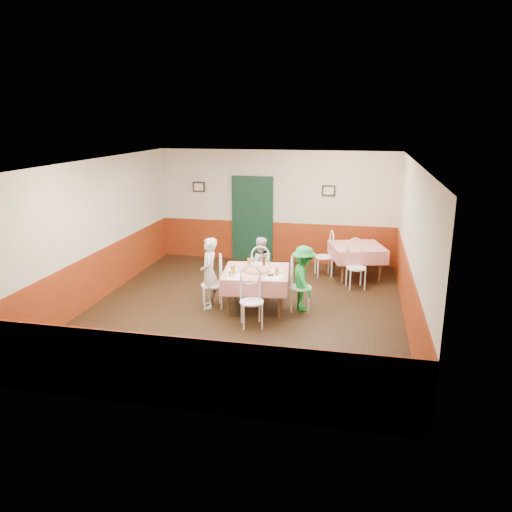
% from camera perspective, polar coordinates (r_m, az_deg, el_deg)
% --- Properties ---
extents(floor, '(7.00, 7.00, 0.00)m').
position_cam_1_polar(floor, '(9.65, -1.31, -6.11)').
color(floor, black).
rests_on(floor, ground).
extents(ceiling, '(7.00, 7.00, 0.00)m').
position_cam_1_polar(ceiling, '(9.00, -1.42, 10.69)').
color(ceiling, white).
rests_on(ceiling, back_wall).
extents(back_wall, '(6.00, 0.10, 2.80)m').
position_cam_1_polar(back_wall, '(12.59, 2.31, 5.65)').
color(back_wall, beige).
rests_on(back_wall, ground).
extents(front_wall, '(6.00, 0.10, 2.80)m').
position_cam_1_polar(front_wall, '(6.02, -9.04, -5.68)').
color(front_wall, beige).
rests_on(front_wall, ground).
extents(left_wall, '(0.10, 7.00, 2.80)m').
position_cam_1_polar(left_wall, '(10.32, -17.82, 2.71)').
color(left_wall, beige).
rests_on(left_wall, ground).
extents(right_wall, '(0.10, 7.00, 2.80)m').
position_cam_1_polar(right_wall, '(9.04, 17.49, 0.99)').
color(right_wall, beige).
rests_on(right_wall, ground).
extents(wainscot_back, '(6.00, 0.03, 1.00)m').
position_cam_1_polar(wainscot_back, '(12.76, 2.25, 1.65)').
color(wainscot_back, maroon).
rests_on(wainscot_back, ground).
extents(wainscot_front, '(6.00, 0.03, 1.00)m').
position_cam_1_polar(wainscot_front, '(6.41, -8.64, -13.16)').
color(wainscot_front, maroon).
rests_on(wainscot_front, ground).
extents(wainscot_left, '(0.03, 7.00, 1.00)m').
position_cam_1_polar(wainscot_left, '(10.54, -17.34, -2.07)').
color(wainscot_left, maroon).
rests_on(wainscot_left, ground).
extents(wainscot_right, '(0.03, 7.00, 1.00)m').
position_cam_1_polar(wainscot_right, '(9.29, 16.95, -4.39)').
color(wainscot_right, maroon).
rests_on(wainscot_right, ground).
extents(door, '(0.96, 0.06, 2.10)m').
position_cam_1_polar(door, '(12.72, -0.42, 4.16)').
color(door, black).
rests_on(door, ground).
extents(picture_left, '(0.32, 0.03, 0.26)m').
position_cam_1_polar(picture_left, '(12.95, -6.55, 7.86)').
color(picture_left, black).
rests_on(picture_left, back_wall).
extents(picture_right, '(0.32, 0.03, 0.26)m').
position_cam_1_polar(picture_right, '(12.32, 8.31, 7.40)').
color(picture_right, black).
rests_on(picture_right, back_wall).
extents(thermostat, '(0.10, 0.03, 0.10)m').
position_cam_1_polar(thermostat, '(12.97, -6.08, 6.32)').
color(thermostat, white).
rests_on(thermostat, back_wall).
extents(main_table, '(1.36, 1.36, 0.77)m').
position_cam_1_polar(main_table, '(9.57, -0.00, -3.90)').
color(main_table, red).
rests_on(main_table, ground).
extents(second_table, '(1.39, 1.39, 0.77)m').
position_cam_1_polar(second_table, '(11.64, 11.42, -0.65)').
color(second_table, red).
rests_on(second_table, ground).
extents(chair_left, '(0.54, 0.54, 0.90)m').
position_cam_1_polar(chair_left, '(9.65, -5.04, -3.32)').
color(chair_left, white).
rests_on(chair_left, ground).
extents(chair_right, '(0.45, 0.45, 0.90)m').
position_cam_1_polar(chair_right, '(9.51, 5.12, -3.60)').
color(chair_right, white).
rests_on(chair_right, ground).
extents(chair_far, '(0.51, 0.51, 0.90)m').
position_cam_1_polar(chair_far, '(10.35, 0.41, -1.94)').
color(chair_far, white).
rests_on(chair_far, ground).
extents(chair_near, '(0.54, 0.54, 0.90)m').
position_cam_1_polar(chair_near, '(8.75, -0.49, -5.28)').
color(chair_near, white).
rests_on(chair_near, ground).
extents(chair_second_a, '(0.52, 0.52, 0.90)m').
position_cam_1_polar(chair_second_a, '(11.65, 7.75, -0.09)').
color(chair_second_a, white).
rests_on(chair_second_a, ground).
extents(chair_second_b, '(0.52, 0.52, 0.90)m').
position_cam_1_polar(chair_second_b, '(10.90, 11.37, -1.35)').
color(chair_second_b, white).
rests_on(chair_second_b, ground).
extents(pizza, '(0.51, 0.51, 0.03)m').
position_cam_1_polar(pizza, '(9.41, 0.06, -1.66)').
color(pizza, '#B74723').
rests_on(pizza, main_table).
extents(plate_left, '(0.28, 0.28, 0.01)m').
position_cam_1_polar(plate_left, '(9.49, -2.67, -1.60)').
color(plate_left, white).
rests_on(plate_left, main_table).
extents(plate_right, '(0.28, 0.28, 0.01)m').
position_cam_1_polar(plate_right, '(9.43, 2.40, -1.69)').
color(plate_right, white).
rests_on(plate_right, main_table).
extents(plate_far, '(0.28, 0.28, 0.01)m').
position_cam_1_polar(plate_far, '(9.84, 0.29, -0.94)').
color(plate_far, white).
rests_on(plate_far, main_table).
extents(glass_a, '(0.09, 0.09, 0.15)m').
position_cam_1_polar(glass_a, '(9.25, -2.65, -1.61)').
color(glass_a, '#BF7219').
rests_on(glass_a, main_table).
extents(glass_b, '(0.08, 0.08, 0.13)m').
position_cam_1_polar(glass_b, '(9.17, 2.40, -1.82)').
color(glass_b, '#BF7219').
rests_on(glass_b, main_table).
extents(glass_c, '(0.08, 0.08, 0.13)m').
position_cam_1_polar(glass_c, '(9.81, -0.79, -0.63)').
color(glass_c, '#BF7219').
rests_on(glass_c, main_table).
extents(beer_bottle, '(0.06, 0.06, 0.20)m').
position_cam_1_polar(beer_bottle, '(9.77, 0.89, -0.50)').
color(beer_bottle, '#381C0A').
rests_on(beer_bottle, main_table).
extents(shaker_a, '(0.04, 0.04, 0.09)m').
position_cam_1_polar(shaker_a, '(9.08, -2.94, -2.15)').
color(shaker_a, silver).
rests_on(shaker_a, main_table).
extents(shaker_b, '(0.04, 0.04, 0.09)m').
position_cam_1_polar(shaker_b, '(9.01, -2.66, -2.27)').
color(shaker_b, silver).
rests_on(shaker_b, main_table).
extents(shaker_c, '(0.04, 0.04, 0.09)m').
position_cam_1_polar(shaker_c, '(9.13, -3.05, -2.05)').
color(shaker_c, '#B23319').
rests_on(shaker_c, main_table).
extents(menu_left, '(0.39, 0.46, 0.00)m').
position_cam_1_polar(menu_left, '(9.11, -2.47, -2.36)').
color(menu_left, white).
rests_on(menu_left, main_table).
extents(menu_right, '(0.33, 0.43, 0.00)m').
position_cam_1_polar(menu_right, '(9.07, 2.11, -2.43)').
color(menu_right, white).
rests_on(menu_right, main_table).
extents(wallet, '(0.12, 0.10, 0.02)m').
position_cam_1_polar(wallet, '(9.17, 1.67, -2.18)').
color(wallet, black).
rests_on(wallet, main_table).
extents(diner_left, '(0.45, 0.57, 1.38)m').
position_cam_1_polar(diner_left, '(9.59, -5.37, -1.96)').
color(diner_left, gray).
rests_on(diner_left, ground).
extents(diner_far, '(0.71, 0.64, 1.20)m').
position_cam_1_polar(diner_far, '(10.35, 0.44, -1.07)').
color(diner_far, gray).
rests_on(diner_far, ground).
extents(diner_right, '(0.71, 0.92, 1.26)m').
position_cam_1_polar(diner_right, '(9.46, 5.45, -2.58)').
color(diner_right, gray).
rests_on(diner_right, ground).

